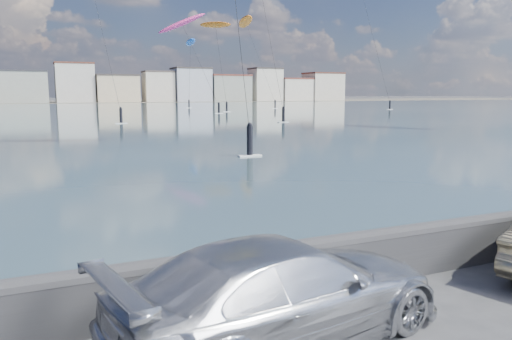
{
  "coord_description": "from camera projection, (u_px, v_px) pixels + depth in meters",
  "views": [
    {
      "loc": [
        -3.02,
        -5.05,
        3.75
      ],
      "look_at": [
        1.0,
        4.0,
        2.2
      ],
      "focal_mm": 35.0,
      "sensor_mm": 36.0,
      "label": 1
    }
  ],
  "objects": [
    {
      "name": "bay_water",
      "position": [
        52.0,
        113.0,
        88.98
      ],
      "size": [
        500.0,
        177.0,
        0.0
      ],
      "primitive_type": "cube",
      "color": "#355562",
      "rests_on": "ground"
    },
    {
      "name": "far_shore_strip",
      "position": [
        42.0,
        102.0,
        186.96
      ],
      "size": [
        500.0,
        60.0,
        0.0
      ],
      "primitive_type": "cube",
      "color": "#4C473D",
      "rests_on": "ground"
    },
    {
      "name": "seawall",
      "position": [
        234.0,
        276.0,
        8.7
      ],
      "size": [
        400.0,
        0.36,
        1.08
      ],
      "color": "#28282B",
      "rests_on": "ground"
    },
    {
      "name": "far_buildings",
      "position": [
        46.0,
        85.0,
        173.91
      ],
      "size": [
        240.79,
        13.26,
        14.6
      ],
      "color": "white",
      "rests_on": "ground"
    },
    {
      "name": "car_silver",
      "position": [
        283.0,
        291.0,
        7.48
      ],
      "size": [
        5.82,
        3.24,
        1.59
      ],
      "primitive_type": "imported",
      "rotation": [
        0.0,
        0.0,
        1.76
      ],
      "color": "silver",
      "rests_on": "ground"
    },
    {
      "name": "kitesurfer_0",
      "position": [
        182.0,
        24.0,
        94.04
      ],
      "size": [
        9.61,
        14.05,
        18.93
      ],
      "color": "#E5338C",
      "rests_on": "ground"
    },
    {
      "name": "kitesurfer_3",
      "position": [
        190.0,
        43.0,
        124.59
      ],
      "size": [
        6.16,
        14.15,
        17.03
      ],
      "color": "blue",
      "rests_on": "ground"
    },
    {
      "name": "kitesurfer_9",
      "position": [
        215.0,
        26.0,
        102.96
      ],
      "size": [
        6.29,
        16.04,
        18.44
      ],
      "color": "orange",
      "rests_on": "ground"
    },
    {
      "name": "kitesurfer_12",
      "position": [
        246.0,
        22.0,
        121.29
      ],
      "size": [
        5.35,
        18.74,
        21.91
      ],
      "color": "orange",
      "rests_on": "ground"
    }
  ]
}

